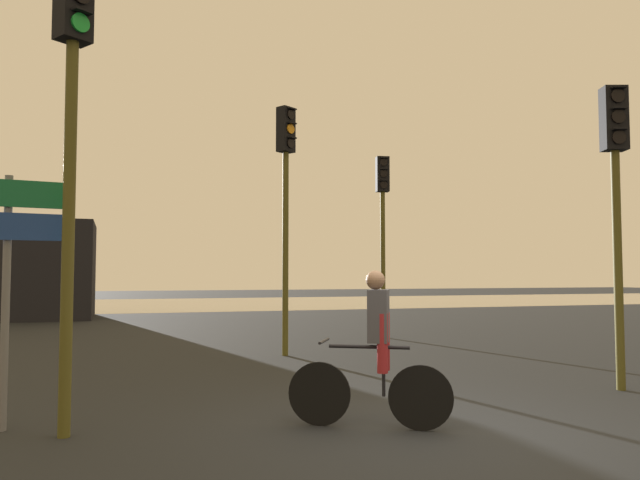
% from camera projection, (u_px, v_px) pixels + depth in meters
% --- Properties ---
extents(ground_plane, '(120.00, 120.00, 0.00)m').
position_uv_depth(ground_plane, '(430.00, 435.00, 6.13)').
color(ground_plane, black).
extents(water_strip, '(80.00, 16.00, 0.01)m').
position_uv_depth(water_strip, '(172.00, 304.00, 33.84)').
color(water_strip, '#9E937F').
rests_on(water_strip, ground).
extents(traffic_light_far_right, '(0.36, 0.38, 4.60)m').
position_uv_depth(traffic_light_far_right, '(383.00, 212.00, 15.87)').
color(traffic_light_far_right, '#4C4719').
rests_on(traffic_light_far_right, ground).
extents(traffic_light_near_left, '(0.40, 0.42, 4.82)m').
position_uv_depth(traffic_light_near_left, '(72.00, 99.00, 6.22)').
color(traffic_light_near_left, '#4C4719').
rests_on(traffic_light_near_left, ground).
extents(traffic_light_center, '(0.40, 0.42, 4.92)m').
position_uv_depth(traffic_light_center, '(286.00, 183.00, 12.36)').
color(traffic_light_center, '#4C4719').
rests_on(traffic_light_center, ground).
extents(traffic_light_near_right, '(0.38, 0.40, 4.21)m').
position_uv_depth(traffic_light_near_right, '(616.00, 177.00, 8.68)').
color(traffic_light_near_right, '#4C4719').
rests_on(traffic_light_near_right, ground).
extents(direction_sign_post, '(1.09, 0.18, 2.60)m').
position_uv_depth(direction_sign_post, '(7.00, 253.00, 6.36)').
color(direction_sign_post, slate).
rests_on(direction_sign_post, ground).
extents(cyclist, '(1.50, 0.89, 1.62)m').
position_uv_depth(cyclist, '(375.00, 348.00, 6.43)').
color(cyclist, black).
rests_on(cyclist, ground).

